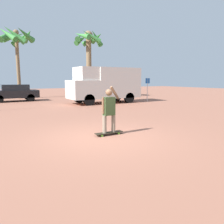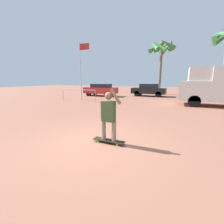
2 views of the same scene
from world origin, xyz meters
name	(u,v)px [view 1 (image 1 of 2)]	position (x,y,z in m)	size (l,w,h in m)	color
ground_plane	(101,137)	(0.00, 0.00, 0.00)	(80.00, 80.00, 0.00)	#935B47
skateboard	(109,133)	(0.37, 0.13, 0.07)	(1.02, 0.26, 0.09)	black
person_skateboarder	(109,108)	(0.37, 0.13, 0.93)	(0.67, 0.23, 1.60)	gray
camper_van	(105,84)	(5.19, 9.33, 1.56)	(5.74, 2.25, 2.83)	black
parked_car_black	(14,92)	(-1.08, 14.41, 0.77)	(3.94, 1.80, 1.46)	black
palm_tree_near_van	(88,46)	(6.18, 14.78, 5.29)	(3.10, 3.10, 6.79)	brown
palm_tree_center_background	(17,39)	(-0.25, 17.39, 5.79)	(3.51, 3.51, 6.91)	brown
street_sign	(147,86)	(8.81, 8.44, 1.31)	(0.44, 0.06, 2.00)	#B7B7BC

